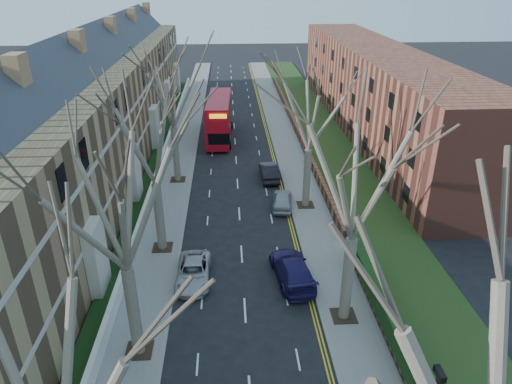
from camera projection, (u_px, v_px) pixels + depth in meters
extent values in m
cube|color=slate|center=(184.00, 142.00, 53.70)|extent=(3.00, 102.00, 0.12)
cube|color=slate|center=(285.00, 140.00, 54.36)|extent=(3.00, 102.00, 0.12)
cube|color=#99724E|center=(93.00, 123.00, 43.93)|extent=(9.00, 78.00, 10.00)
cube|color=#2F3239|center=(82.00, 59.00, 41.32)|extent=(4.67, 78.00, 4.67)
cube|color=beige|center=(141.00, 137.00, 44.83)|extent=(0.12, 78.00, 0.35)
cube|color=beige|center=(137.00, 102.00, 43.31)|extent=(0.12, 78.00, 0.35)
cube|color=brown|center=(375.00, 89.00, 56.43)|extent=(8.00, 54.00, 10.00)
cube|color=brown|center=(295.00, 125.00, 57.83)|extent=(0.35, 54.00, 0.90)
cube|color=black|center=(420.00, 383.00, 20.67)|extent=(0.70, 24.00, 1.20)
cube|color=white|center=(161.00, 163.00, 46.18)|extent=(0.30, 78.00, 1.00)
cube|color=#233D16|center=(323.00, 138.00, 54.57)|extent=(6.00, 102.00, 0.06)
cube|color=black|center=(440.00, 374.00, 12.62)|extent=(0.18, 0.50, 0.22)
cylinder|color=brown|center=(134.00, 312.00, 22.91)|extent=(0.64, 0.64, 5.25)
cube|color=#2D2116|center=(139.00, 350.00, 24.05)|extent=(1.40, 1.40, 0.05)
cylinder|color=brown|center=(159.00, 217.00, 31.93)|extent=(0.64, 0.64, 5.07)
cube|color=#2D2116|center=(163.00, 247.00, 33.03)|extent=(1.40, 1.40, 0.05)
cylinder|color=brown|center=(176.00, 154.00, 42.67)|extent=(0.60, 0.60, 5.25)
cube|color=#2D2116|center=(178.00, 179.00, 43.81)|extent=(1.40, 1.40, 0.05)
cylinder|color=brown|center=(347.00, 279.00, 25.33)|extent=(0.64, 0.64, 5.25)
cube|color=#2D2116|center=(344.00, 316.00, 26.47)|extent=(1.40, 1.40, 0.05)
cylinder|color=brown|center=(307.00, 178.00, 37.94)|extent=(0.60, 0.60, 5.07)
cube|color=#2D2116|center=(305.00, 205.00, 39.04)|extent=(1.40, 1.40, 0.05)
cube|color=#AA0C19|center=(220.00, 126.00, 54.54)|extent=(3.04, 11.53, 2.29)
cube|color=#AA0C19|center=(219.00, 108.00, 53.59)|extent=(3.02, 10.96, 2.08)
cube|color=black|center=(219.00, 122.00, 54.33)|extent=(3.03, 10.62, 0.94)
cube|color=black|center=(219.00, 107.00, 53.54)|extent=(3.02, 10.39, 0.94)
imported|color=#AFAFB5|center=(193.00, 272.00, 29.47)|extent=(2.20, 4.65, 1.28)
imported|color=#1E164D|center=(292.00, 270.00, 29.47)|extent=(2.86, 5.63, 1.57)
imported|color=#9DA0A6|center=(282.00, 200.00, 38.66)|extent=(2.16, 4.29, 1.40)
imported|color=black|center=(269.00, 171.00, 44.01)|extent=(1.76, 4.67, 1.52)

